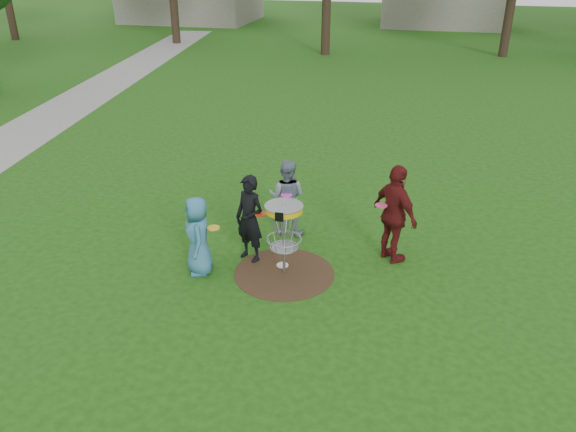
% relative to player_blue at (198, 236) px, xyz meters
% --- Properties ---
extents(ground, '(100.00, 100.00, 0.00)m').
position_rel_player_blue_xyz_m(ground, '(1.48, 0.28, -0.72)').
color(ground, '#19470F').
rests_on(ground, ground).
extents(dirt_patch, '(1.80, 1.80, 0.01)m').
position_rel_player_blue_xyz_m(dirt_patch, '(1.48, 0.28, -0.72)').
color(dirt_patch, '#47331E').
rests_on(dirt_patch, ground).
extents(concrete_path, '(7.75, 39.92, 0.02)m').
position_rel_player_blue_xyz_m(concrete_path, '(-8.52, 8.28, -0.71)').
color(concrete_path, '#9E9E99').
rests_on(concrete_path, ground).
extents(player_blue, '(0.72, 0.84, 1.45)m').
position_rel_player_blue_xyz_m(player_blue, '(0.00, 0.00, 0.00)').
color(player_blue, teal).
rests_on(player_blue, ground).
extents(player_black, '(0.71, 0.61, 1.65)m').
position_rel_player_blue_xyz_m(player_black, '(0.75, 0.65, 0.10)').
color(player_black, black).
rests_on(player_black, ground).
extents(player_grey, '(0.79, 0.63, 1.56)m').
position_rel_player_blue_xyz_m(player_grey, '(1.16, 1.83, 0.05)').
color(player_grey, slate).
rests_on(player_grey, ground).
extents(player_maroon, '(1.08, 1.11, 1.87)m').
position_rel_player_blue_xyz_m(player_maroon, '(3.30, 1.21, 0.21)').
color(player_maroon, '#5A1414').
rests_on(player_maroon, ground).
extents(disc_on_grass, '(0.22, 0.22, 0.02)m').
position_rel_player_blue_xyz_m(disc_on_grass, '(1.38, 0.53, -0.72)').
color(disc_on_grass, white).
rests_on(disc_on_grass, ground).
extents(disc_golf_basket, '(0.66, 0.67, 1.38)m').
position_rel_player_blue_xyz_m(disc_golf_basket, '(1.48, 0.28, 0.29)').
color(disc_golf_basket, '#9EA0A5').
rests_on(disc_golf_basket, ground).
extents(held_discs, '(3.00, 1.73, 0.27)m').
position_rel_player_blue_xyz_m(held_discs, '(1.38, 0.80, 0.28)').
color(held_discs, yellow).
rests_on(held_discs, ground).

